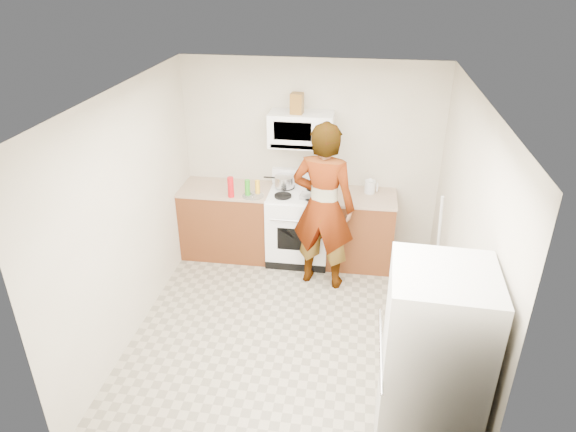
% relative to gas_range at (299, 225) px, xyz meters
% --- Properties ---
extents(floor, '(3.60, 3.60, 0.00)m').
position_rel_gas_range_xyz_m(floor, '(0.10, -1.48, -0.49)').
color(floor, gray).
rests_on(floor, ground).
extents(back_wall, '(3.20, 0.02, 2.50)m').
position_rel_gas_range_xyz_m(back_wall, '(0.10, 0.31, 0.76)').
color(back_wall, beige).
rests_on(back_wall, floor).
extents(right_wall, '(0.02, 3.60, 2.50)m').
position_rel_gas_range_xyz_m(right_wall, '(1.69, -1.48, 0.76)').
color(right_wall, beige).
rests_on(right_wall, floor).
extents(cabinet_left, '(1.12, 0.62, 0.90)m').
position_rel_gas_range_xyz_m(cabinet_left, '(-0.94, 0.01, -0.04)').
color(cabinet_left, brown).
rests_on(cabinet_left, floor).
extents(counter_left, '(1.14, 0.64, 0.03)m').
position_rel_gas_range_xyz_m(counter_left, '(-0.94, 0.01, 0.43)').
color(counter_left, tan).
rests_on(counter_left, cabinet_left).
extents(cabinet_right, '(0.80, 0.62, 0.90)m').
position_rel_gas_range_xyz_m(cabinet_right, '(0.78, 0.01, -0.04)').
color(cabinet_right, brown).
rests_on(cabinet_right, floor).
extents(counter_right, '(0.82, 0.64, 0.03)m').
position_rel_gas_range_xyz_m(counter_right, '(0.78, 0.01, 0.43)').
color(counter_right, tan).
rests_on(counter_right, cabinet_right).
extents(gas_range, '(0.76, 0.65, 1.13)m').
position_rel_gas_range_xyz_m(gas_range, '(0.00, 0.00, 0.00)').
color(gas_range, white).
rests_on(gas_range, floor).
extents(microwave, '(0.76, 0.38, 0.40)m').
position_rel_gas_range_xyz_m(microwave, '(0.00, 0.13, 1.21)').
color(microwave, white).
rests_on(microwave, back_wall).
extents(person, '(0.81, 0.61, 2.00)m').
position_rel_gas_range_xyz_m(person, '(0.34, -0.51, 0.51)').
color(person, tan).
rests_on(person, floor).
extents(fridge, '(0.73, 0.73, 1.70)m').
position_rel_gas_range_xyz_m(fridge, '(1.32, -2.81, 0.36)').
color(fridge, white).
rests_on(fridge, floor).
extents(kettle, '(0.17, 0.17, 0.16)m').
position_rel_gas_range_xyz_m(kettle, '(0.86, 0.12, 0.53)').
color(kettle, silver).
rests_on(kettle, counter_right).
extents(jug, '(0.15, 0.15, 0.24)m').
position_rel_gas_range_xyz_m(jug, '(-0.05, 0.08, 1.53)').
color(jug, brown).
rests_on(jug, microwave).
extents(saucepan, '(0.25, 0.25, 0.13)m').
position_rel_gas_range_xyz_m(saucepan, '(-0.20, 0.12, 0.53)').
color(saucepan, silver).
rests_on(saucepan, gas_range).
extents(tray, '(0.27, 0.19, 0.05)m').
position_rel_gas_range_xyz_m(tray, '(0.15, -0.14, 0.47)').
color(tray, silver).
rests_on(tray, gas_range).
extents(bottle_spray, '(0.09, 0.09, 0.25)m').
position_rel_gas_range_xyz_m(bottle_spray, '(-0.80, -0.25, 0.58)').
color(bottle_spray, red).
rests_on(bottle_spray, counter_left).
extents(bottle_hot_sauce, '(0.07, 0.07, 0.17)m').
position_rel_gas_range_xyz_m(bottle_hot_sauce, '(-0.50, -0.11, 0.54)').
color(bottle_hot_sauce, yellow).
rests_on(bottle_hot_sauce, counter_left).
extents(bottle_green_cap, '(0.07, 0.07, 0.20)m').
position_rel_gas_range_xyz_m(bottle_green_cap, '(-0.61, -0.18, 0.55)').
color(bottle_green_cap, '#26911A').
rests_on(bottle_green_cap, counter_left).
extents(pot_lid, '(0.34, 0.34, 0.01)m').
position_rel_gas_range_xyz_m(pot_lid, '(-0.54, -0.20, 0.46)').
color(pot_lid, white).
rests_on(pot_lid, counter_left).
extents(broom, '(0.15, 0.29, 1.35)m').
position_rel_gas_range_xyz_m(broom, '(1.62, -0.70, 0.20)').
color(broom, silver).
rests_on(broom, floor).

